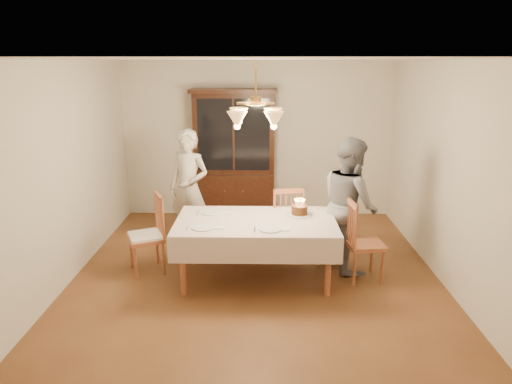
{
  "coord_description": "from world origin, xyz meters",
  "views": [
    {
      "loc": [
        0.07,
        -5.11,
        2.57
      ],
      "look_at": [
        0.0,
        0.2,
        1.05
      ],
      "focal_mm": 32.0,
      "sensor_mm": 36.0,
      "label": 1
    }
  ],
  "objects_px": {
    "china_hutch": "(235,158)",
    "elderly_woman": "(189,189)",
    "chair_far_side": "(285,225)",
    "birthday_cake": "(299,211)",
    "dining_table": "(256,226)"
  },
  "relations": [
    {
      "from": "china_hutch",
      "to": "chair_far_side",
      "type": "xyz_separation_m",
      "value": [
        0.77,
        -1.55,
        -0.6
      ]
    },
    {
      "from": "elderly_woman",
      "to": "chair_far_side",
      "type": "bearing_deg",
      "value": 6.7
    },
    {
      "from": "china_hutch",
      "to": "elderly_woman",
      "type": "bearing_deg",
      "value": -116.59
    },
    {
      "from": "dining_table",
      "to": "chair_far_side",
      "type": "height_order",
      "value": "chair_far_side"
    },
    {
      "from": "birthday_cake",
      "to": "china_hutch",
      "type": "bearing_deg",
      "value": 113.98
    },
    {
      "from": "dining_table",
      "to": "birthday_cake",
      "type": "distance_m",
      "value": 0.58
    },
    {
      "from": "dining_table",
      "to": "birthday_cake",
      "type": "xyz_separation_m",
      "value": [
        0.53,
        0.2,
        0.13
      ]
    },
    {
      "from": "dining_table",
      "to": "china_hutch",
      "type": "bearing_deg",
      "value": 99.6
    },
    {
      "from": "dining_table",
      "to": "china_hutch",
      "type": "distance_m",
      "value": 2.31
    },
    {
      "from": "chair_far_side",
      "to": "birthday_cake",
      "type": "relative_size",
      "value": 3.33
    },
    {
      "from": "dining_table",
      "to": "birthday_cake",
      "type": "relative_size",
      "value": 6.33
    },
    {
      "from": "china_hutch",
      "to": "dining_table",
      "type": "bearing_deg",
      "value": -80.4
    },
    {
      "from": "birthday_cake",
      "to": "dining_table",
      "type": "bearing_deg",
      "value": -159.66
    },
    {
      "from": "chair_far_side",
      "to": "birthday_cake",
      "type": "height_order",
      "value": "chair_far_side"
    },
    {
      "from": "dining_table",
      "to": "birthday_cake",
      "type": "height_order",
      "value": "birthday_cake"
    }
  ]
}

